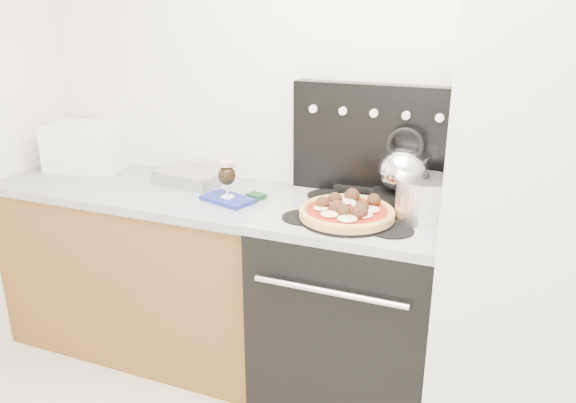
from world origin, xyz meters
The scene contains 16 objects.
room_shell centered at (0.00, 0.29, 1.25)m, with size 3.52×3.01×2.52m.
base_cabinet centered at (-1.02, 1.20, 0.43)m, with size 1.45×0.60×0.86m, color brown.
countertop centered at (-1.02, 1.20, 0.88)m, with size 1.48×0.63×0.04m, color #9B9BA7.
stove_body centered at (0.08, 1.18, 0.44)m, with size 0.76×0.65×0.88m, color black.
cooktop centered at (0.08, 1.18, 0.90)m, with size 0.76×0.65×0.04m, color #ADADB2.
backguard centered at (0.08, 1.45, 1.17)m, with size 0.76×0.08×0.50m, color black.
fridge centered at (0.78, 1.15, 0.95)m, with size 0.64×0.68×1.90m, color silver.
toaster_oven centered at (-1.47, 1.34, 1.02)m, with size 0.39×0.29×0.24m, color white.
foil_sheet centered at (-0.81, 1.32, 0.93)m, with size 0.33×0.24×0.07m, color silver.
oven_mitt centered at (-0.51, 1.14, 0.91)m, with size 0.24×0.14×0.02m, color navy.
beer_glass centered at (-0.51, 1.14, 1.01)m, with size 0.08×0.08×0.17m, color black, non-canonical shape.
pizza_pan centered at (0.07, 1.07, 0.93)m, with size 0.39×0.39×0.01m, color black.
pizza centered at (0.07, 1.07, 0.96)m, with size 0.39×0.39×0.06m, color tan, non-canonical shape.
skillet centered at (0.23, 1.36, 0.94)m, with size 0.28×0.28×0.05m, color black.
tea_kettle centered at (0.23, 1.36, 1.09)m, with size 0.22×0.22×0.24m, color #BAB9C6, non-canonical shape.
stock_pot centered at (0.35, 1.20, 1.00)m, with size 0.23×0.23×0.17m, color silver.
Camera 1 is at (0.65, -0.98, 1.75)m, focal length 35.00 mm.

